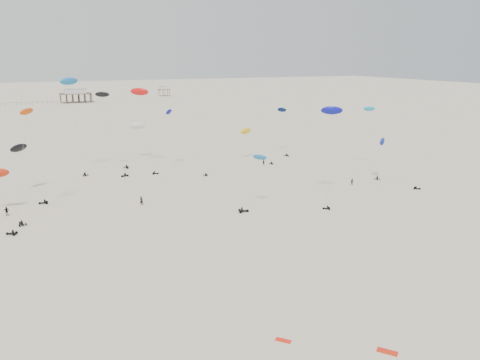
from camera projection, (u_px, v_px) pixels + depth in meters
name	position (u px, v px, depth m)	size (l,w,h in m)	color
ground_plane	(133.00, 133.00, 195.38)	(900.00, 900.00, 0.00)	beige
pavilion_main	(76.00, 96.00, 323.33)	(21.00, 13.00, 9.80)	brown
pavilion_small	(164.00, 92.00, 377.14)	(9.00, 7.00, 8.00)	brown
rig_0	(135.00, 134.00, 142.30)	(9.50, 14.35, 15.98)	black
rig_1	(372.00, 137.00, 127.82)	(9.36, 15.60, 21.35)	black
rig_2	(22.00, 149.00, 89.39)	(7.47, 15.66, 23.54)	black
rig_3	(283.00, 124.00, 152.56)	(3.53, 9.29, 15.18)	black
rig_4	(177.00, 125.00, 129.79)	(8.77, 16.08, 20.59)	black
rig_5	(388.00, 149.00, 118.35)	(5.19, 14.19, 14.18)	black
rig_7	(72.00, 101.00, 123.61)	(5.32, 7.61, 26.04)	black
rig_8	(23.00, 158.00, 106.86)	(7.57, 14.88, 15.37)	black
rig_9	(331.00, 122.00, 101.77)	(8.95, 10.79, 21.47)	black
rig_10	(251.00, 185.00, 96.86)	(7.50, 4.75, 11.60)	black
rig_11	(110.00, 122.00, 125.55)	(6.56, 11.11, 22.41)	black
rig_12	(141.00, 99.00, 131.06)	(5.94, 14.57, 23.71)	black
rig_14	(250.00, 136.00, 143.08)	(7.62, 11.91, 12.68)	black
spectator_0	(142.00, 205.00, 101.29)	(0.84, 0.58, 2.31)	black
spectator_1	(352.00, 185.00, 116.94)	(0.95, 0.55, 1.95)	black
spectator_2	(7.00, 216.00, 94.43)	(1.32, 0.71, 2.24)	black
spectator_3	(264.00, 165.00, 138.56)	(0.75, 0.52, 2.06)	black
grounded_kite_a	(387.00, 352.00, 50.92)	(2.20, 0.90, 0.08)	red
grounded_kite_b	(283.00, 341.00, 52.95)	(1.80, 0.70, 0.07)	red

